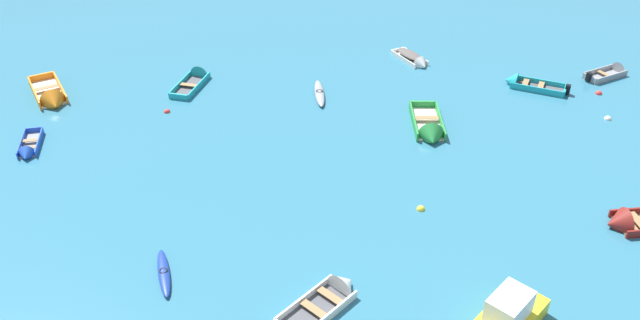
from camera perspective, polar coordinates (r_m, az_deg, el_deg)
rowboat_grey_midfield_right at (r=45.32m, az=24.96°, el=7.23°), size 3.18×2.85×1.05m
rowboat_white_midfield_left at (r=24.77m, az=1.19°, el=-12.05°), size 3.01×3.74×1.24m
rowboat_turquoise_back_row_right at (r=41.62m, az=17.90°, el=6.59°), size 3.97×2.07×1.18m
rowboat_green_cluster_inner at (r=34.92m, az=9.88°, el=2.56°), size 2.23×4.51×1.44m
rowboat_blue_near_camera at (r=36.27m, az=-24.86°, el=0.83°), size 1.96×3.11×0.85m
rowboat_orange_near_left at (r=41.02m, az=-23.11°, el=5.14°), size 4.12×4.46×1.46m
kayak_deep_blue_outer_left at (r=26.43m, az=-13.94°, el=-9.86°), size 1.70×2.75×0.27m
rowboat_maroon_distant_center at (r=31.15m, az=26.27°, el=-5.14°), size 4.44×2.67×1.42m
kayak_grey_far_back at (r=38.54m, az=-0.05°, el=6.07°), size 1.42×3.48×0.33m
rowboat_white_center at (r=43.25m, az=8.53°, el=8.98°), size 2.84×3.15×1.03m
rowboat_turquoise_far_left at (r=41.18m, az=-11.06°, el=7.32°), size 1.54×3.99×1.19m
mooring_buoy_between_boats_right at (r=42.40m, az=23.87°, el=5.50°), size 0.40×0.40×0.40m
mooring_buoy_near_foreground at (r=37.83m, az=-13.66°, el=4.23°), size 0.36×0.36×0.36m
mooring_buoy_central at (r=29.40m, az=9.09°, el=-4.43°), size 0.38×0.38×0.38m
mooring_buoy_midfield at (r=39.61m, az=24.56°, el=3.38°), size 0.39×0.39×0.39m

